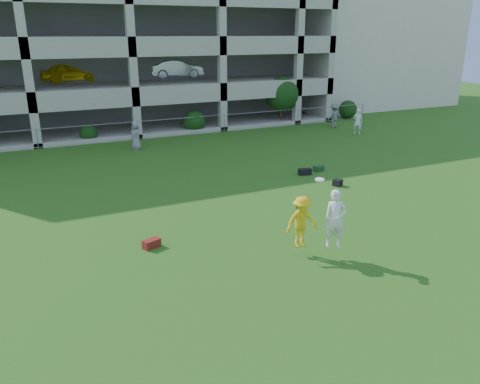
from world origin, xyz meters
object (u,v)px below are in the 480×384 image
bystander_c (136,136)px  bystander_f (334,116)px  stucco_building (347,49)px  parking_garage (106,40)px  crate_d (338,183)px  bystander_e (358,121)px  frisbee_contest (313,221)px

bystander_c → bystander_f: bearing=79.1°
stucco_building → parking_garage: bearing=-179.3°
crate_d → stucco_building: bearing=52.4°
parking_garage → crate_d: bearing=-75.4°
stucco_building → parking_garage: (-23.00, -0.30, 1.01)m
bystander_e → stucco_building: bearing=-81.2°
stucco_building → bystander_e: stucco_building is taller
bystander_e → parking_garage: size_ratio=0.06×
bystander_c → bystander_e: 14.69m
stucco_building → parking_garage: parking_garage is taller
stucco_building → parking_garage: 23.02m
bystander_e → crate_d: bearing=90.2°
stucco_building → bystander_e: bearing=-124.0°
parking_garage → bystander_e: bearing=-44.1°
crate_d → parking_garage: (-5.75, 22.07, 5.86)m
stucco_building → bystander_c: stucco_building is taller
bystander_c → bystander_f: size_ratio=0.97×
bystander_c → parking_garage: (0.77, 11.37, 5.19)m
bystander_c → frisbee_contest: bearing=-7.5°
bystander_c → bystander_f: bystander_f is taller
bystander_e → frisbee_contest: size_ratio=0.78×
bystander_c → crate_d: (6.53, -10.70, -0.68)m
crate_d → frisbee_contest: frisbee_contest is taller
bystander_f → parking_garage: bearing=-41.4°
crate_d → parking_garage: bearing=104.6°
stucco_building → frisbee_contest: (-22.21, -27.75, -3.83)m
stucco_building → crate_d: 28.66m
crate_d → frisbee_contest: 7.38m
crate_d → frisbee_contest: bearing=-132.7°
crate_d → parking_garage: size_ratio=0.01×
bystander_f → stucco_building: bearing=-132.9°
bystander_e → parking_garage: 19.86m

